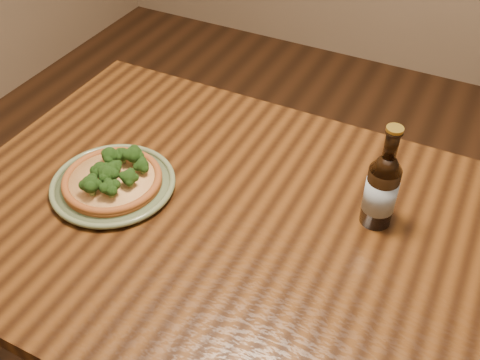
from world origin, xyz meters
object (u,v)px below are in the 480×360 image
at_px(table, 299,273).
at_px(plate, 113,184).
at_px(beer_bottle, 381,189).
at_px(pizza, 113,178).

distance_m(table, plate, 0.47).
height_order(table, beer_bottle, beer_bottle).
height_order(plate, beer_bottle, beer_bottle).
distance_m(pizza, beer_bottle, 0.59).
bearing_deg(plate, table, 4.26).
relative_size(pizza, beer_bottle, 0.92).
xyz_separation_m(plate, pizza, (0.00, 0.00, 0.02)).
xyz_separation_m(table, pizza, (-0.45, -0.03, 0.12)).
xyz_separation_m(table, plate, (-0.46, -0.03, 0.10)).
bearing_deg(plate, pizza, 28.42).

